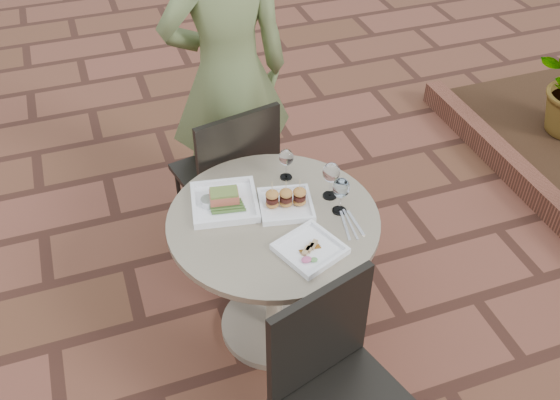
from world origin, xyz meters
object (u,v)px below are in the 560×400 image
object	(u,v)px
plate_tuna	(310,249)
diner	(228,76)
chair_far	(231,170)
chair_near	(336,379)
cafe_table	(274,259)
plate_sliders	(286,201)
plate_salmon	(225,201)

from	to	relation	value
plate_tuna	diner	bearing A→B (deg)	90.09
chair_far	chair_near	xyz separation A→B (m)	(0.02, -1.31, 0.00)
cafe_table	plate_sliders	bearing A→B (deg)	32.93
diner	plate_salmon	world-z (taller)	diner
cafe_table	plate_salmon	xyz separation A→B (m)	(-0.17, 0.15, 0.27)
plate_tuna	chair_near	bearing A→B (deg)	-99.26
plate_salmon	plate_tuna	bearing A→B (deg)	-57.63
chair_near	diner	world-z (taller)	diner
plate_tuna	plate_salmon	bearing A→B (deg)	122.37
plate_tuna	chair_far	bearing A→B (deg)	96.42
plate_salmon	plate_sliders	xyz separation A→B (m)	(0.24, -0.10, 0.01)
plate_salmon	plate_sliders	size ratio (longest dim) A/B	1.22
diner	cafe_table	bearing A→B (deg)	86.34
chair_near	plate_sliders	distance (m)	0.78
cafe_table	chair_far	size ratio (longest dim) A/B	0.97
chair_far	cafe_table	bearing A→B (deg)	80.54
chair_near	cafe_table	bearing A→B (deg)	73.01
chair_near	plate_tuna	bearing A→B (deg)	64.06
chair_far	plate_sliders	world-z (taller)	chair_far
chair_near	plate_salmon	size ratio (longest dim) A/B	2.87
cafe_table	chair_far	distance (m)	0.61
cafe_table	diner	bearing A→B (deg)	85.55
chair_far	diner	xyz separation A→B (m)	(0.09, 0.30, 0.36)
cafe_table	plate_sliders	world-z (taller)	plate_sliders
diner	plate_tuna	bearing A→B (deg)	90.87
plate_tuna	cafe_table	bearing A→B (deg)	107.03
plate_salmon	plate_sliders	bearing A→B (deg)	-22.07
chair_near	diner	bearing A→B (deg)	70.68
chair_far	plate_tuna	bearing A→B (deg)	84.86
chair_far	chair_near	world-z (taller)	same
diner	plate_sliders	xyz separation A→B (m)	(0.00, -0.86, -0.15)
chair_far	diner	size ratio (longest dim) A/B	0.51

